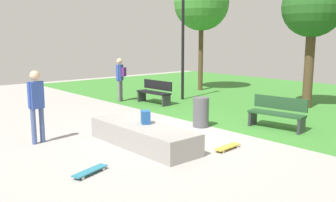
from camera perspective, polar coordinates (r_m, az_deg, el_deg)
The scene contains 14 objects.
ground_plane at distance 9.87m, azimuth 1.22°, elevation -5.23°, with size 28.00×28.00×0.00m, color #9E9993.
grass_lawn at distance 15.97m, azimuth 22.04°, elevation -0.13°, with size 26.60×12.63×0.01m, color #387A2D.
concrete_ledge at distance 8.79m, azimuth -3.99°, elevation -5.41°, with size 3.14×1.01×0.51m, color gray.
backpack_on_ledge at distance 8.83m, azimuth -3.55°, elevation -2.56°, with size 0.28×0.20×0.32m, color #1E4C8C.
skater_performing_trick at distance 9.37m, azimuth -20.00°, elevation 0.03°, with size 0.24×0.43×1.80m.
skateboard_by_ledge at distance 7.20m, azimuth -12.14°, elevation -10.68°, with size 0.43×0.82×0.08m.
skateboard_spare at distance 8.63m, azimuth 9.36°, elevation -7.13°, with size 0.26×0.81×0.08m.
park_bench_far_left at distance 10.80m, azimuth 16.83°, elevation -1.71°, with size 1.65×0.66×0.91m.
park_bench_near_path at distance 14.40m, azimuth -2.08°, elevation 1.49°, with size 1.62×0.54×0.91m.
tree_leaning_ash at distance 18.24m, azimuth 5.29°, elevation 15.06°, with size 2.67×2.67×5.61m.
tree_young_birch at distance 14.40m, azimuth 21.80°, elevation 13.35°, with size 2.19×2.19×4.79m.
lamp_post at distance 15.25m, azimuth 2.36°, elevation 10.84°, with size 0.28×0.28×4.74m.
trash_bin at distance 10.62m, azimuth 5.20°, elevation -1.77°, with size 0.46×0.46×0.87m, color #4C4C51.
pedestrian_with_backpack at distance 14.97m, azimuth -7.51°, elevation 4.00°, with size 0.44×0.43×1.77m.
Camera 1 is at (7.03, -6.43, 2.56)m, focal length 38.77 mm.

